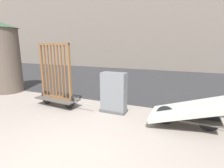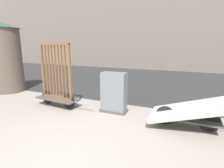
{
  "view_description": "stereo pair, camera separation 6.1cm",
  "coord_description": "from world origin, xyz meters",
  "px_view_note": "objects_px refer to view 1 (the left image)",
  "views": [
    {
      "loc": [
        1.93,
        -2.24,
        2.04
      ],
      "look_at": [
        0.0,
        2.31,
        0.96
      ],
      "focal_mm": 28.0,
      "sensor_mm": 36.0,
      "label": 1
    },
    {
      "loc": [
        1.99,
        -2.22,
        2.04
      ],
      "look_at": [
        0.0,
        2.31,
        0.96
      ],
      "focal_mm": 28.0,
      "sensor_mm": 36.0,
      "label": 2
    }
  ],
  "objects_px": {
    "bike_cart_with_bedframe": "(56,86)",
    "advertising_column": "(5,58)",
    "bike_cart_with_mattress": "(187,111)",
    "utility_cabinet": "(114,94)"
  },
  "relations": [
    {
      "from": "bike_cart_with_mattress",
      "to": "advertising_column",
      "type": "distance_m",
      "value": 7.59
    },
    {
      "from": "bike_cart_with_mattress",
      "to": "utility_cabinet",
      "type": "bearing_deg",
      "value": 173.13
    },
    {
      "from": "utility_cabinet",
      "to": "advertising_column",
      "type": "height_order",
      "value": "advertising_column"
    },
    {
      "from": "bike_cart_with_bedframe",
      "to": "bike_cart_with_mattress",
      "type": "relative_size",
      "value": 0.96
    },
    {
      "from": "bike_cart_with_bedframe",
      "to": "bike_cart_with_mattress",
      "type": "distance_m",
      "value": 4.1
    },
    {
      "from": "bike_cart_with_bedframe",
      "to": "advertising_column",
      "type": "bearing_deg",
      "value": 172.72
    },
    {
      "from": "bike_cart_with_bedframe",
      "to": "utility_cabinet",
      "type": "xyz_separation_m",
      "value": [
        1.98,
        0.28,
        -0.14
      ]
    },
    {
      "from": "bike_cart_with_bedframe",
      "to": "advertising_column",
      "type": "distance_m",
      "value": 3.55
    },
    {
      "from": "bike_cart_with_mattress",
      "to": "utility_cabinet",
      "type": "relative_size",
      "value": 1.9
    },
    {
      "from": "bike_cart_with_bedframe",
      "to": "advertising_column",
      "type": "height_order",
      "value": "advertising_column"
    }
  ]
}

